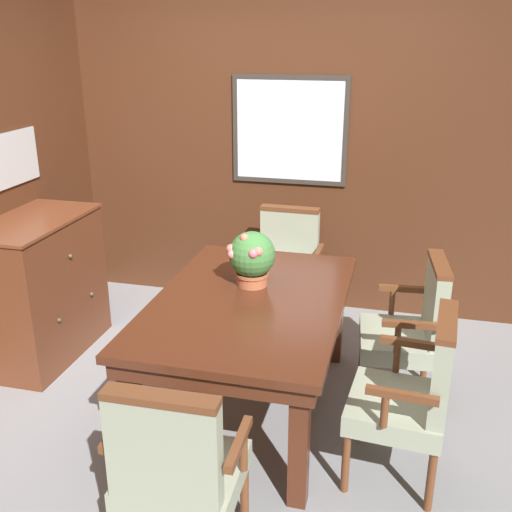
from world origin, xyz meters
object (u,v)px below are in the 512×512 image
chair_right_far (412,326)px  potted_plant (252,257)px  dining_table (250,314)px  chair_right_near (413,392)px  sideboard_cabinet (40,288)px  chair_head_far (286,264)px  chair_head_near (177,467)px

chair_right_far → potted_plant: bearing=-86.0°
dining_table → chair_right_far: size_ratio=1.76×
chair_right_near → potted_plant: size_ratio=2.74×
dining_table → sideboard_cabinet: size_ratio=1.63×
chair_right_near → chair_head_far: same height
chair_head_near → dining_table: bearing=-91.2°
chair_head_far → potted_plant: size_ratio=2.74×
dining_table → chair_right_near: size_ratio=1.76×
dining_table → chair_right_near: chair_right_near is taller
chair_head_far → sideboard_cabinet: sideboard_cabinet is taller
potted_plant → dining_table: bearing=-79.5°
chair_right_near → chair_right_far: bearing=-174.9°
chair_right_near → chair_head_far: (-0.94, 1.53, 0.00)m
dining_table → sideboard_cabinet: sideboard_cabinet is taller
chair_right_near → dining_table: bearing=-107.6°
dining_table → chair_right_near: bearing=-22.1°
chair_head_far → chair_head_near: bearing=-88.1°
potted_plant → chair_head_near: bearing=-88.4°
dining_table → chair_right_far: (0.91, 0.35, -0.14)m
chair_right_far → sideboard_cabinet: sideboard_cabinet is taller
chair_head_near → sideboard_cabinet: size_ratio=0.93×
sideboard_cabinet → chair_head_far: bearing=29.0°
chair_right_near → chair_head_near: same height
chair_right_far → potted_plant: size_ratio=2.74×
chair_right_near → potted_plant: (-0.95, 0.56, 0.41)m
chair_right_near → sideboard_cabinet: (-2.48, 0.68, -0.00)m
chair_head_near → potted_plant: bearing=-89.7°
chair_right_near → sideboard_cabinet: 2.57m
chair_head_far → potted_plant: (-0.01, -0.97, 0.41)m
chair_head_far → chair_right_far: bearing=-39.7°
chair_right_near → chair_head_near: (-0.92, -0.79, 0.00)m
dining_table → chair_right_far: 0.99m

